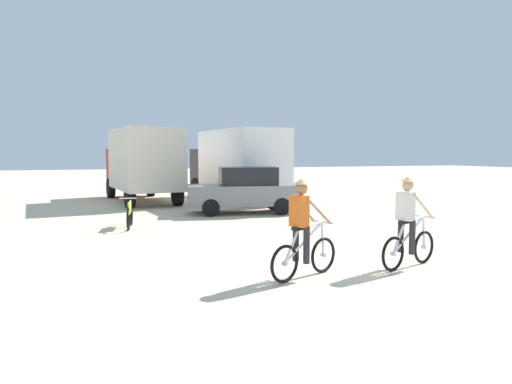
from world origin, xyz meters
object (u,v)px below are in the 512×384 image
object	(u,v)px
sedan_parked	(245,190)
cyclist_orange_shirt	(303,232)
cyclist_cowboy_hat	(408,226)
bicycle_spare	(130,215)
box_truck_avon_van	(237,162)
box_truck_cream_rv	(142,162)

from	to	relation	value
sedan_parked	cyclist_orange_shirt	bearing A→B (deg)	-102.32
sedan_parked	cyclist_cowboy_hat	distance (m)	9.13
cyclist_cowboy_hat	bicycle_spare	world-z (taller)	cyclist_cowboy_hat
cyclist_cowboy_hat	box_truck_avon_van	bearing A→B (deg)	86.46
box_truck_cream_rv	box_truck_avon_van	distance (m)	4.45
box_truck_cream_rv	cyclist_orange_shirt	bearing A→B (deg)	-85.32
box_truck_avon_van	cyclist_cowboy_hat	distance (m)	13.73
cyclist_orange_shirt	bicycle_spare	bearing A→B (deg)	109.17
box_truck_cream_rv	box_truck_avon_van	world-z (taller)	same
box_truck_avon_van	cyclist_cowboy_hat	world-z (taller)	box_truck_avon_van
cyclist_orange_shirt	cyclist_cowboy_hat	distance (m)	2.29
cyclist_cowboy_hat	bicycle_spare	bearing A→B (deg)	123.96
box_truck_cream_rv	sedan_parked	size ratio (longest dim) A/B	1.56
box_truck_avon_van	sedan_parked	xyz separation A→B (m)	(-1.15, -4.54, -0.99)
box_truck_avon_van	cyclist_orange_shirt	size ratio (longest dim) A/B	3.84
sedan_parked	box_truck_avon_van	bearing A→B (deg)	75.81
box_truck_avon_van	box_truck_cream_rv	bearing A→B (deg)	167.03
sedan_parked	bicycle_spare	size ratio (longest dim) A/B	2.60
sedan_parked	bicycle_spare	distance (m)	4.92
box_truck_avon_van	bicycle_spare	size ratio (longest dim) A/B	4.08
cyclist_orange_shirt	bicycle_spare	size ratio (longest dim) A/B	1.06
cyclist_cowboy_hat	sedan_parked	bearing A→B (deg)	91.90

